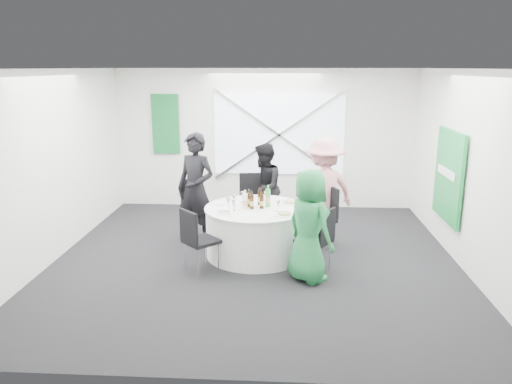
# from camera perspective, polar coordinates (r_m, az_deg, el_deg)

# --- Properties ---
(floor) EXTENTS (6.00, 6.00, 0.00)m
(floor) POSITION_cam_1_polar(r_m,az_deg,el_deg) (7.60, -0.09, -7.70)
(floor) COLOR black
(floor) RESTS_ON ground
(ceiling) EXTENTS (6.00, 6.00, 0.00)m
(ceiling) POSITION_cam_1_polar(r_m,az_deg,el_deg) (7.05, -0.10, 13.92)
(ceiling) COLOR white
(ceiling) RESTS_ON wall_back
(wall_back) EXTENTS (6.00, 0.00, 6.00)m
(wall_back) POSITION_cam_1_polar(r_m,az_deg,el_deg) (10.15, 0.95, 6.05)
(wall_back) COLOR silver
(wall_back) RESTS_ON floor
(wall_front) EXTENTS (6.00, 0.00, 6.00)m
(wall_front) POSITION_cam_1_polar(r_m,az_deg,el_deg) (4.31, -2.55, -5.21)
(wall_front) COLOR silver
(wall_front) RESTS_ON floor
(wall_left) EXTENTS (0.00, 6.00, 6.00)m
(wall_left) POSITION_cam_1_polar(r_m,az_deg,el_deg) (7.96, -22.22, 2.76)
(wall_left) COLOR silver
(wall_left) RESTS_ON floor
(wall_right) EXTENTS (0.00, 6.00, 6.00)m
(wall_right) POSITION_cam_1_polar(r_m,az_deg,el_deg) (7.63, 23.04, 2.22)
(wall_right) COLOR silver
(wall_right) RESTS_ON floor
(window_panel) EXTENTS (2.60, 0.03, 1.60)m
(window_panel) POSITION_cam_1_polar(r_m,az_deg,el_deg) (10.09, 2.65, 6.56)
(window_panel) COLOR white
(window_panel) RESTS_ON wall_back
(window_brace_a) EXTENTS (2.63, 0.05, 1.84)m
(window_brace_a) POSITION_cam_1_polar(r_m,az_deg,el_deg) (10.05, 2.65, 6.53)
(window_brace_a) COLOR silver
(window_brace_a) RESTS_ON window_panel
(window_brace_b) EXTENTS (2.63, 0.05, 1.84)m
(window_brace_b) POSITION_cam_1_polar(r_m,az_deg,el_deg) (10.05, 2.65, 6.53)
(window_brace_b) COLOR silver
(window_brace_b) RESTS_ON window_panel
(green_banner) EXTENTS (0.55, 0.04, 1.20)m
(green_banner) POSITION_cam_1_polar(r_m,az_deg,el_deg) (10.34, -10.30, 7.65)
(green_banner) COLOR #14682B
(green_banner) RESTS_ON wall_back
(green_sign) EXTENTS (0.05, 1.20, 1.40)m
(green_sign) POSITION_cam_1_polar(r_m,az_deg,el_deg) (8.20, 21.15, 1.74)
(green_sign) COLOR #198B3B
(green_sign) RESTS_ON wall_right
(banquet_table) EXTENTS (1.56, 1.56, 0.76)m
(banquet_table) POSITION_cam_1_polar(r_m,az_deg,el_deg) (7.65, -0.00, -4.50)
(banquet_table) COLOR silver
(banquet_table) RESTS_ON floor
(chair_back) EXTENTS (0.52, 0.53, 1.03)m
(chair_back) POSITION_cam_1_polar(r_m,az_deg,el_deg) (8.65, -0.40, -0.72)
(chair_back) COLOR black
(chair_back) RESTS_ON floor
(chair_back_left) EXTENTS (0.65, 0.64, 1.02)m
(chair_back_left) POSITION_cam_1_polar(r_m,az_deg,el_deg) (8.39, -6.79, -1.35)
(chair_back_left) COLOR black
(chair_back_left) RESTS_ON floor
(chair_back_right) EXTENTS (0.59, 0.58, 0.99)m
(chair_back_right) POSITION_cam_1_polar(r_m,az_deg,el_deg) (8.00, 7.82, -2.29)
(chair_back_right) COLOR black
(chair_back_right) RESTS_ON floor
(chair_front_right) EXTENTS (0.59, 0.59, 0.93)m
(chair_front_right) POSITION_cam_1_polar(r_m,az_deg,el_deg) (7.01, 7.26, -4.95)
(chair_front_right) COLOR black
(chair_front_right) RESTS_ON floor
(chair_front_left) EXTENTS (0.60, 0.60, 0.93)m
(chair_front_left) POSITION_cam_1_polar(r_m,az_deg,el_deg) (6.99, -6.86, -5.03)
(chair_front_left) COLOR black
(chair_front_left) RESTS_ON floor
(person_man_back_left) EXTENTS (0.79, 0.68, 1.82)m
(person_man_back_left) POSITION_cam_1_polar(r_m,az_deg,el_deg) (8.06, -6.89, 0.30)
(person_man_back_left) COLOR black
(person_man_back_left) RESTS_ON floor
(person_man_back) EXTENTS (0.46, 0.78, 1.56)m
(person_man_back) POSITION_cam_1_polar(r_m,az_deg,el_deg) (8.66, 0.87, 0.47)
(person_man_back) COLOR black
(person_man_back) RESTS_ON floor
(person_woman_pink) EXTENTS (1.24, 1.03, 1.75)m
(person_woman_pink) POSITION_cam_1_polar(r_m,az_deg,el_deg) (8.13, 7.74, 0.10)
(person_woman_pink) COLOR pink
(person_woman_pink) RESTS_ON floor
(person_woman_green) EXTENTS (0.86, 0.89, 1.54)m
(person_woman_green) POSITION_cam_1_polar(r_m,az_deg,el_deg) (6.69, 6.08, -3.87)
(person_woman_green) COLOR #227D41
(person_woman_green) RESTS_ON floor
(plate_back) EXTENTS (0.25, 0.25, 0.01)m
(plate_back) POSITION_cam_1_polar(r_m,az_deg,el_deg) (8.12, 0.53, -0.55)
(plate_back) COLOR white
(plate_back) RESTS_ON banquet_table
(plate_back_left) EXTENTS (0.28, 0.28, 0.01)m
(plate_back_left) POSITION_cam_1_polar(r_m,az_deg,el_deg) (7.80, -3.95, -1.21)
(plate_back_left) COLOR white
(plate_back_left) RESTS_ON banquet_table
(plate_back_right) EXTENTS (0.29, 0.29, 0.04)m
(plate_back_right) POSITION_cam_1_polar(r_m,az_deg,el_deg) (7.77, 3.92, -1.19)
(plate_back_right) COLOR white
(plate_back_right) RESTS_ON banquet_table
(plate_front_right) EXTENTS (0.29, 0.29, 0.04)m
(plate_front_right) POSITION_cam_1_polar(r_m,az_deg,el_deg) (7.16, 3.26, -2.54)
(plate_front_right) COLOR white
(plate_front_right) RESTS_ON banquet_table
(plate_front_left) EXTENTS (0.26, 0.26, 0.01)m
(plate_front_left) POSITION_cam_1_polar(r_m,az_deg,el_deg) (7.28, -3.54, -2.31)
(plate_front_left) COLOR white
(plate_front_left) RESTS_ON banquet_table
(napkin) EXTENTS (0.18, 0.14, 0.05)m
(napkin) POSITION_cam_1_polar(r_m,az_deg,el_deg) (7.26, -3.66, -2.12)
(napkin) COLOR silver
(napkin) RESTS_ON plate_front_left
(beer_bottle_a) EXTENTS (0.06, 0.06, 0.27)m
(beer_bottle_a) POSITION_cam_1_polar(r_m,az_deg,el_deg) (7.55, -0.80, -0.92)
(beer_bottle_a) COLOR #3A210A
(beer_bottle_a) RESTS_ON banquet_table
(beer_bottle_b) EXTENTS (0.06, 0.06, 0.28)m
(beer_bottle_b) POSITION_cam_1_polar(r_m,az_deg,el_deg) (7.66, 0.41, -0.69)
(beer_bottle_b) COLOR #3A210A
(beer_bottle_b) RESTS_ON banquet_table
(beer_bottle_c) EXTENTS (0.06, 0.06, 0.26)m
(beer_bottle_c) POSITION_cam_1_polar(r_m,az_deg,el_deg) (7.46, 0.66, -1.15)
(beer_bottle_c) COLOR #3A210A
(beer_bottle_c) RESTS_ON banquet_table
(beer_bottle_d) EXTENTS (0.06, 0.06, 0.27)m
(beer_bottle_d) POSITION_cam_1_polar(r_m,az_deg,el_deg) (7.43, -0.48, -1.16)
(beer_bottle_d) COLOR #3A210A
(beer_bottle_d) RESTS_ON banquet_table
(green_water_bottle) EXTENTS (0.08, 0.08, 0.33)m
(green_water_bottle) POSITION_cam_1_polar(r_m,az_deg,el_deg) (7.56, 1.38, -0.69)
(green_water_bottle) COLOR green
(green_water_bottle) RESTS_ON banquet_table
(clear_water_bottle) EXTENTS (0.08, 0.08, 0.28)m
(clear_water_bottle) POSITION_cam_1_polar(r_m,az_deg,el_deg) (7.46, -1.25, -1.07)
(clear_water_bottle) COLOR white
(clear_water_bottle) RESTS_ON banquet_table
(wine_glass_a) EXTENTS (0.07, 0.07, 0.17)m
(wine_glass_a) POSITION_cam_1_polar(r_m,az_deg,el_deg) (7.46, -3.20, -0.96)
(wine_glass_a) COLOR white
(wine_glass_a) RESTS_ON banquet_table
(wine_glass_b) EXTENTS (0.07, 0.07, 0.17)m
(wine_glass_b) POSITION_cam_1_polar(r_m,az_deg,el_deg) (7.62, -2.51, -0.65)
(wine_glass_b) COLOR white
(wine_glass_b) RESTS_ON banquet_table
(wine_glass_c) EXTENTS (0.07, 0.07, 0.17)m
(wine_glass_c) POSITION_cam_1_polar(r_m,az_deg,el_deg) (7.30, 2.54, -1.29)
(wine_glass_c) COLOR white
(wine_glass_c) RESTS_ON banquet_table
(wine_glass_d) EXTENTS (0.07, 0.07, 0.17)m
(wine_glass_d) POSITION_cam_1_polar(r_m,az_deg,el_deg) (7.82, 1.15, -0.24)
(wine_glass_d) COLOR white
(wine_glass_d) RESTS_ON banquet_table
(wine_glass_e) EXTENTS (0.07, 0.07, 0.17)m
(wine_glass_e) POSITION_cam_1_polar(r_m,az_deg,el_deg) (7.35, -2.58, -1.20)
(wine_glass_e) COLOR white
(wine_glass_e) RESTS_ON banquet_table
(wine_glass_f) EXTENTS (0.07, 0.07, 0.17)m
(wine_glass_f) POSITION_cam_1_polar(r_m,az_deg,el_deg) (7.79, -1.56, -0.30)
(wine_glass_f) COLOR white
(wine_glass_f) RESTS_ON banquet_table
(fork_a) EXTENTS (0.08, 0.14, 0.01)m
(fork_a) POSITION_cam_1_polar(r_m,az_deg,el_deg) (7.63, 4.29, -1.59)
(fork_a) COLOR silver
(fork_a) RESTS_ON banquet_table
(knife_a) EXTENTS (0.08, 0.14, 0.01)m
(knife_a) POSITION_cam_1_polar(r_m,az_deg,el_deg) (7.92, 3.13, -0.99)
(knife_a) COLOR silver
(knife_a) RESTS_ON banquet_table
(fork_b) EXTENTS (0.12, 0.12, 0.01)m
(fork_b) POSITION_cam_1_polar(r_m,az_deg,el_deg) (7.04, 1.91, -2.92)
(fork_b) COLOR silver
(fork_b) RESTS_ON banquet_table
(knife_b) EXTENTS (0.12, 0.12, 0.01)m
(knife_b) POSITION_cam_1_polar(r_m,az_deg,el_deg) (7.27, 3.89, -2.38)
(knife_b) COLOR silver
(knife_b) RESTS_ON banquet_table
(fork_c) EXTENTS (0.10, 0.13, 0.01)m
(fork_c) POSITION_cam_1_polar(r_m,az_deg,el_deg) (8.00, -2.41, -0.83)
(fork_c) COLOR silver
(fork_c) RESTS_ON banquet_table
(knife_c) EXTENTS (0.08, 0.14, 0.01)m
(knife_c) POSITION_cam_1_polar(r_m,az_deg,el_deg) (7.67, -4.22, -1.51)
(knife_c) COLOR silver
(knife_c) RESTS_ON banquet_table
(fork_d) EXTENTS (0.11, 0.12, 0.01)m
(fork_d) POSITION_cam_1_polar(r_m,az_deg,el_deg) (7.38, -4.22, -2.15)
(fork_d) COLOR silver
(fork_d) RESTS_ON banquet_table
(knife_d) EXTENTS (0.10, 0.13, 0.01)m
(knife_d) POSITION_cam_1_polar(r_m,az_deg,el_deg) (7.14, -3.08, -2.69)
(knife_d) COLOR silver
(knife_d) RESTS_ON banquet_table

